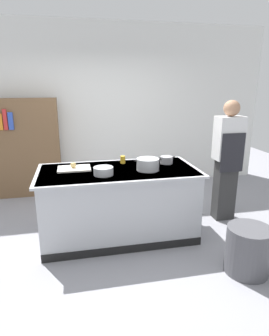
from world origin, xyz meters
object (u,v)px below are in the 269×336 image
(onion, at_px, (73,165))
(trash_bin, at_px, (248,250))
(person_chef, at_px, (227,158))
(stock_pot, at_px, (148,164))
(bookshelf, at_px, (27,148))
(sauce_pan, at_px, (166,160))
(mixing_bowl, at_px, (103,171))
(juice_cup, at_px, (123,160))

(onion, distance_m, trash_bin, 2.21)
(onion, distance_m, person_chef, 2.13)
(stock_pot, xyz_separation_m, person_chef, (1.23, 0.28, -0.06))
(onion, bearing_deg, trash_bin, -34.08)
(onion, height_order, bookshelf, bookshelf)
(person_chef, bearing_deg, sauce_pan, 90.90)
(mixing_bowl, bearing_deg, stock_pot, 8.74)
(mixing_bowl, xyz_separation_m, bookshelf, (-1.12, 1.98, -0.10))
(mixing_bowl, xyz_separation_m, juice_cup, (0.31, 0.47, 0.00))
(trash_bin, xyz_separation_m, bookshelf, (-2.52, 2.85, 0.60))
(mixing_bowl, height_order, juice_cup, juice_cup)
(onion, bearing_deg, juice_cup, 13.99)
(person_chef, relative_size, bookshelf, 1.01)
(stock_pot, height_order, person_chef, person_chef)
(onion, height_order, mixing_bowl, mixing_bowl)
(juice_cup, distance_m, trash_bin, 1.86)
(onion, bearing_deg, person_chef, 1.73)
(onion, bearing_deg, stock_pot, -13.76)
(juice_cup, relative_size, bookshelf, 0.06)
(onion, bearing_deg, mixing_bowl, -41.77)
(juice_cup, bearing_deg, person_chef, -3.77)
(bookshelf, bearing_deg, mixing_bowl, -60.46)
(bookshelf, bearing_deg, trash_bin, -48.53)
(stock_pot, relative_size, juice_cup, 3.43)
(sauce_pan, bearing_deg, person_chef, 2.14)
(onion, height_order, juice_cup, juice_cup)
(sauce_pan, relative_size, trash_bin, 0.46)
(onion, height_order, sauce_pan, sauce_pan)
(bookshelf, bearing_deg, stock_pot, -48.45)
(stock_pot, bearing_deg, person_chef, 12.98)
(bookshelf, bearing_deg, juice_cup, -46.56)
(juice_cup, xyz_separation_m, bookshelf, (-1.43, 1.51, -0.10))
(juice_cup, bearing_deg, bookshelf, 133.44)
(trash_bin, bearing_deg, bookshelf, 131.47)
(stock_pot, bearing_deg, trash_bin, -48.69)
(stock_pot, bearing_deg, sauce_pan, 37.97)
(stock_pot, distance_m, person_chef, 1.27)
(trash_bin, bearing_deg, stock_pot, 131.31)
(onion, relative_size, stock_pot, 0.21)
(stock_pot, distance_m, mixing_bowl, 0.56)
(onion, bearing_deg, sauce_pan, 1.43)
(sauce_pan, height_order, bookshelf, bookshelf)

